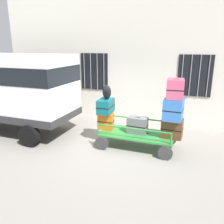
# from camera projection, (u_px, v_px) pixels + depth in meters

# --- Properties ---
(ground_plane) EXTENTS (40.00, 40.00, 0.00)m
(ground_plane) POSITION_uv_depth(u_px,v_px,m) (115.00, 144.00, 7.41)
(ground_plane) COLOR gray
(building_wall) EXTENTS (12.00, 0.38, 5.00)m
(building_wall) POSITION_uv_depth(u_px,v_px,m) (137.00, 60.00, 9.09)
(building_wall) COLOR silver
(building_wall) RESTS_ON ground
(van) EXTENTS (4.66, 2.06, 2.78)m
(van) POSITION_uv_depth(u_px,v_px,m) (9.00, 85.00, 8.17)
(van) COLOR white
(van) RESTS_ON ground
(luggage_cart) EXTENTS (2.32, 1.16, 0.46)m
(luggage_cart) POSITION_uv_depth(u_px,v_px,m) (137.00, 136.00, 7.12)
(luggage_cart) COLOR #2D8438
(luggage_cart) RESTS_ON ground
(cart_railing) EXTENTS (2.20, 1.03, 0.34)m
(cart_railing) POSITION_uv_depth(u_px,v_px,m) (137.00, 125.00, 7.02)
(cart_railing) COLOR #2D8438
(cart_railing) RESTS_ON luggage_cart
(suitcase_left_bottom) EXTENTS (0.50, 0.28, 0.55)m
(suitcase_left_bottom) POSITION_uv_depth(u_px,v_px,m) (106.00, 121.00, 7.38)
(suitcase_left_bottom) COLOR orange
(suitcase_left_bottom) RESTS_ON luggage_cart
(suitcase_left_middle) EXTENTS (0.44, 0.67, 0.45)m
(suitcase_left_middle) POSITION_uv_depth(u_px,v_px,m) (106.00, 106.00, 7.24)
(suitcase_left_middle) COLOR #0F5960
(suitcase_left_middle) RESTS_ON suitcase_left_bottom
(suitcase_midleft_bottom) EXTENTS (0.63, 0.39, 0.51)m
(suitcase_midleft_bottom) POSITION_uv_depth(u_px,v_px,m) (137.00, 125.00, 7.06)
(suitcase_midleft_bottom) COLOR slate
(suitcase_midleft_bottom) RESTS_ON luggage_cart
(suitcase_center_bottom) EXTENTS (0.62, 0.43, 0.58)m
(suitcase_center_bottom) POSITION_uv_depth(u_px,v_px,m) (172.00, 128.00, 6.70)
(suitcase_center_bottom) COLOR brown
(suitcase_center_bottom) RESTS_ON luggage_cart
(suitcase_center_middle) EXTENTS (0.55, 0.64, 0.61)m
(suitcase_center_middle) POSITION_uv_depth(u_px,v_px,m) (173.00, 109.00, 6.48)
(suitcase_center_middle) COLOR #3372C6
(suitcase_center_middle) RESTS_ON suitcase_center_bottom
(suitcase_center_top) EXTENTS (0.52, 0.65, 0.54)m
(suitcase_center_top) POSITION_uv_depth(u_px,v_px,m) (175.00, 89.00, 6.34)
(suitcase_center_top) COLOR #CC4C72
(suitcase_center_top) RESTS_ON suitcase_center_middle
(backpack) EXTENTS (0.27, 0.22, 0.44)m
(backpack) POSITION_uv_depth(u_px,v_px,m) (107.00, 92.00, 7.11)
(backpack) COLOR black
(backpack) RESTS_ON suitcase_left_middle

